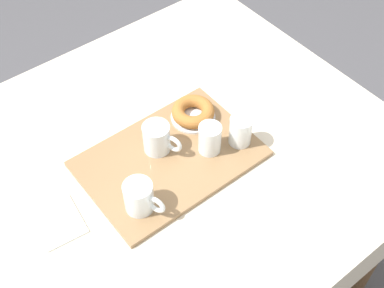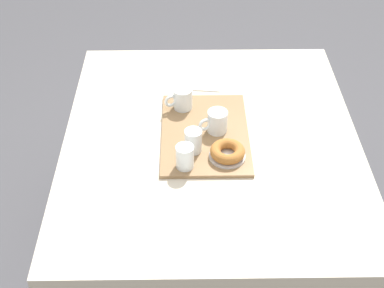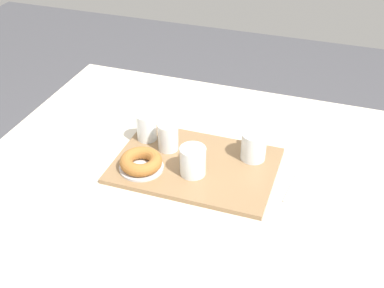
% 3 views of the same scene
% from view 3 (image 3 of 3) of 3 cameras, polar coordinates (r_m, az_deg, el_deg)
% --- Properties ---
extents(dining_table, '(1.25, 1.09, 0.78)m').
position_cam_3_polar(dining_table, '(1.50, -0.40, -6.12)').
color(dining_table, beige).
rests_on(dining_table, ground).
extents(serving_tray, '(0.47, 0.32, 0.01)m').
position_cam_3_polar(serving_tray, '(1.45, 0.40, -2.48)').
color(serving_tray, olive).
rests_on(serving_tray, dining_table).
extents(tea_mug_left, '(0.07, 0.11, 0.09)m').
position_cam_3_polar(tea_mug_left, '(1.45, 7.14, -0.27)').
color(tea_mug_left, white).
rests_on(tea_mug_left, serving_tray).
extents(tea_mug_right, '(0.07, 0.11, 0.09)m').
position_cam_3_polar(tea_mug_right, '(1.38, 0.09, -2.00)').
color(tea_mug_right, white).
rests_on(tea_mug_right, serving_tray).
extents(water_glass_near, '(0.06, 0.06, 0.09)m').
position_cam_3_polar(water_glass_near, '(1.53, -5.27, 1.84)').
color(water_glass_near, white).
rests_on(water_glass_near, serving_tray).
extents(water_glass_far, '(0.06, 0.06, 0.09)m').
position_cam_3_polar(water_glass_far, '(1.48, -2.78, 0.70)').
color(water_glass_far, white).
rests_on(water_glass_far, serving_tray).
extents(donut_plate_left, '(0.13, 0.13, 0.01)m').
position_cam_3_polar(donut_plate_left, '(1.43, -5.87, -2.72)').
color(donut_plate_left, silver).
rests_on(donut_plate_left, serving_tray).
extents(sugar_donut_left, '(0.12, 0.12, 0.04)m').
position_cam_3_polar(sugar_donut_left, '(1.41, -5.92, -2.01)').
color(sugar_donut_left, '#A3662D').
rests_on(sugar_donut_left, donut_plate_left).
extents(paper_napkin, '(0.12, 0.14, 0.01)m').
position_cam_3_polar(paper_napkin, '(1.39, 13.39, -5.53)').
color(paper_napkin, white).
rests_on(paper_napkin, dining_table).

